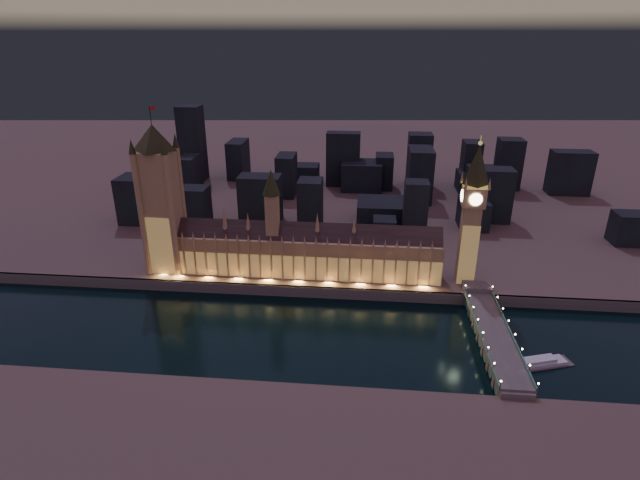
# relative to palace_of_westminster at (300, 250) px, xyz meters

# --- Properties ---
(ground_plane) EXTENTS (2000.00, 2000.00, 0.00)m
(ground_plane) POSITION_rel_palace_of_westminster_xyz_m (10.49, -61.75, -26.37)
(ground_plane) COLOR black
(ground_plane) RESTS_ON ground
(north_bank) EXTENTS (2000.00, 960.00, 8.00)m
(north_bank) POSITION_rel_palace_of_westminster_xyz_m (10.49, 458.25, -22.37)
(north_bank) COLOR #504541
(north_bank) RESTS_ON ground
(embankment_wall) EXTENTS (2000.00, 2.50, 8.00)m
(embankment_wall) POSITION_rel_palace_of_westminster_xyz_m (10.49, -20.75, -22.37)
(embankment_wall) COLOR #4E4545
(embankment_wall) RESTS_ON ground
(palace_of_westminster) EXTENTS (202.00, 21.94, 78.00)m
(palace_of_westminster) POSITION_rel_palace_of_westminster_xyz_m (0.00, 0.00, 0.00)
(palace_of_westminster) COLOR #9D795D
(palace_of_westminster) RESTS_ON north_bank
(victoria_tower) EXTENTS (31.68, 31.68, 119.34)m
(victoria_tower) POSITION_rel_palace_of_westminster_xyz_m (-99.51, 0.17, 40.81)
(victoria_tower) COLOR #9D795D
(victoria_tower) RESTS_ON north_bank
(elizabeth_tower) EXTENTS (18.00, 18.00, 103.74)m
(elizabeth_tower) POSITION_rel_palace_of_westminster_xyz_m (118.49, 0.17, 39.36)
(elizabeth_tower) COLOR #9D795D
(elizabeth_tower) RESTS_ON north_bank
(westminster_bridge) EXTENTS (18.81, 113.00, 15.90)m
(westminster_bridge) POSITION_rel_palace_of_westminster_xyz_m (124.55, -65.20, -20.38)
(westminster_bridge) COLOR #4E4545
(westminster_bridge) RESTS_ON ground
(river_boat) EXTENTS (44.05, 22.53, 4.50)m
(river_boat) POSITION_rel_palace_of_westminster_xyz_m (144.55, -86.43, -24.81)
(river_boat) COLOR #4E4545
(river_boat) RESTS_ON ground
(city_backdrop) EXTENTS (466.47, 215.63, 86.76)m
(city_backdrop) POSITION_rel_palace_of_westminster_xyz_m (43.79, 184.45, 4.38)
(city_backdrop) COLOR black
(city_backdrop) RESTS_ON north_bank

